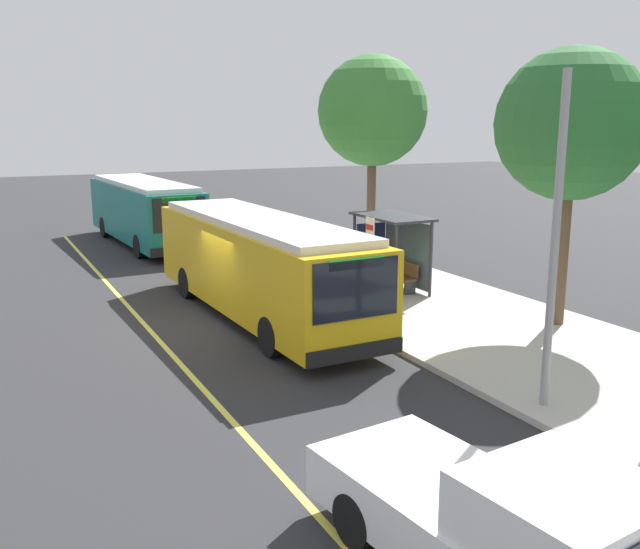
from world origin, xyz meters
TOP-DOWN VIEW (x-y plane):
  - ground_plane at (0.00, 0.00)m, footprint 120.00×120.00m
  - sidewalk_curb at (0.00, 6.00)m, footprint 44.00×6.40m
  - lane_stripe_center at (0.00, -2.20)m, footprint 36.00×0.14m
  - transit_bus_main at (-0.06, 1.01)m, footprint 10.91×2.88m
  - transit_bus_second at (-13.90, 0.88)m, footprint 10.37×3.09m
  - pickup_truck at (12.78, -0.96)m, footprint 5.60×2.62m
  - bus_shelter at (-0.89, 6.06)m, footprint 2.90×1.60m
  - waiting_bench at (-0.63, 6.20)m, footprint 1.60×0.48m
  - route_sign_post at (1.33, 3.88)m, footprint 0.44×0.08m
  - street_tree_near_shelter at (-5.86, 8.18)m, footprint 4.31×4.31m
  - street_tree_upstreet at (4.68, 7.90)m, footprint 3.97×3.97m
  - utility_pole at (8.79, 3.46)m, footprint 0.16×0.16m

SIDE VIEW (x-z plane):
  - ground_plane at x=0.00m, z-range 0.00..0.00m
  - lane_stripe_center at x=0.00m, z-range 0.00..0.01m
  - sidewalk_curb at x=0.00m, z-range 0.00..0.15m
  - waiting_bench at x=-0.63m, z-range 0.16..1.11m
  - pickup_truck at x=12.78m, z-range -0.07..1.78m
  - transit_bus_second at x=-13.90m, z-range 0.14..3.09m
  - transit_bus_main at x=-0.06m, z-range 0.14..3.09m
  - bus_shelter at x=-0.89m, z-range 0.68..3.16m
  - route_sign_post at x=1.33m, z-range 0.56..3.36m
  - utility_pole at x=8.79m, z-range 0.15..6.55m
  - street_tree_upstreet at x=4.68m, z-range 1.82..9.19m
  - street_tree_near_shelter at x=-5.86m, z-range 1.97..9.97m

